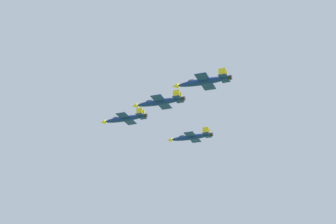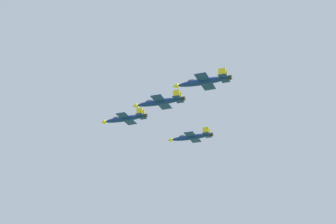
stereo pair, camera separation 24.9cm
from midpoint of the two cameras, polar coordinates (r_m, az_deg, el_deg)
jet_lead at (r=205.87m, az=-4.18°, el=-0.63°), size 10.99×17.13×3.67m
jet_left_wingman at (r=184.50m, az=-0.88°, el=0.96°), size 11.03×17.10×3.68m
jet_right_wingman at (r=212.12m, az=2.13°, el=-2.39°), size 10.76×16.74×3.59m
jet_left_outer at (r=164.03m, az=3.27°, el=2.90°), size 10.74×16.66×3.58m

